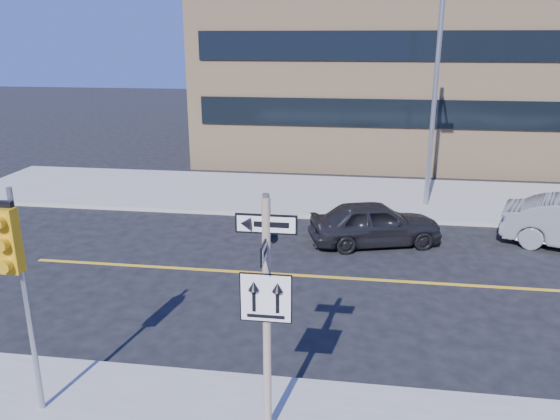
% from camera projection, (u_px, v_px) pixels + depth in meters
% --- Properties ---
extents(ground, '(120.00, 120.00, 0.00)m').
position_uv_depth(ground, '(287.00, 355.00, 11.42)').
color(ground, black).
rests_on(ground, ground).
extents(sign_pole, '(0.92, 0.92, 4.06)m').
position_uv_depth(sign_pole, '(267.00, 306.00, 8.31)').
color(sign_pole, beige).
rests_on(sign_pole, near_sidewalk).
extents(traffic_signal, '(0.32, 0.45, 4.00)m').
position_uv_depth(traffic_signal, '(13.00, 259.00, 8.54)').
color(traffic_signal, gray).
rests_on(traffic_signal, near_sidewalk).
extents(parked_car_a, '(2.76, 4.45, 1.42)m').
position_uv_depth(parked_car_a, '(375.00, 223.00, 17.35)').
color(parked_car_a, black).
rests_on(parked_car_a, ground).
extents(streetlight_a, '(0.55, 2.25, 8.00)m').
position_uv_depth(streetlight_a, '(437.00, 84.00, 19.60)').
color(streetlight_a, gray).
rests_on(streetlight_a, far_sidewalk).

